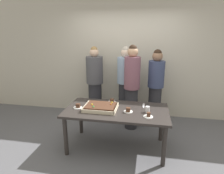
{
  "coord_description": "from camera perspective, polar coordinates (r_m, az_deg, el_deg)",
  "views": [
    {
      "loc": [
        0.49,
        -3.06,
        2.02
      ],
      "look_at": [
        -0.11,
        0.15,
        1.08
      ],
      "focal_mm": 31.32,
      "sensor_mm": 36.0,
      "label": 1
    }
  ],
  "objects": [
    {
      "name": "person_green_shirt_behind",
      "position": [
        4.5,
        -5.03,
        1.2
      ],
      "size": [
        0.38,
        0.38,
        1.7
      ],
      "rotation": [
        0.0,
        0.0,
        -1.22
      ],
      "color": "#28282D",
      "rests_on": "ground_plane"
    },
    {
      "name": "party_table",
      "position": [
        3.39,
        1.35,
        -7.84
      ],
      "size": [
        1.74,
        0.91,
        0.73
      ],
      "color": "#2D2826",
      "rests_on": "ground_plane"
    },
    {
      "name": "cake_server_utensil",
      "position": [
        3.55,
        9.22,
        -5.41
      ],
      "size": [
        0.03,
        0.2,
        0.01
      ],
      "primitive_type": "cube",
      "color": "silver",
      "rests_on": "party_table"
    },
    {
      "name": "plated_slice_near_right",
      "position": [
        3.12,
        10.58,
        -8.21
      ],
      "size": [
        0.15,
        0.15,
        0.07
      ],
      "color": "white",
      "rests_on": "party_table"
    },
    {
      "name": "plated_slice_near_left",
      "position": [
        3.25,
        4.73,
        -6.86
      ],
      "size": [
        0.15,
        0.15,
        0.08
      ],
      "color": "white",
      "rests_on": "party_table"
    },
    {
      "name": "plated_slice_far_left",
      "position": [
        3.67,
        -0.04,
        -4.13
      ],
      "size": [
        0.15,
        0.15,
        0.07
      ],
      "color": "white",
      "rests_on": "party_table"
    },
    {
      "name": "person_striped_tie_right",
      "position": [
        4.43,
        3.82,
        1.11
      ],
      "size": [
        0.36,
        0.36,
        1.7
      ],
      "rotation": [
        0.0,
        0.0,
        -1.79
      ],
      "color": "#28282D",
      "rests_on": "ground_plane"
    },
    {
      "name": "drink_cup_nearest",
      "position": [
        3.28,
        10.33,
        -6.43
      ],
      "size": [
        0.07,
        0.07,
        0.1
      ],
      "primitive_type": "cylinder",
      "color": "white",
      "rests_on": "party_table"
    },
    {
      "name": "plated_slice_far_right",
      "position": [
        3.46,
        -9.93,
        -5.66
      ],
      "size": [
        0.15,
        0.15,
        0.08
      ],
      "color": "white",
      "rests_on": "party_table"
    },
    {
      "name": "interior_back_panel",
      "position": [
        4.72,
        4.6,
        9.7
      ],
      "size": [
        8.0,
        0.12,
        3.0
      ],
      "primitive_type": "cube",
      "color": "beige",
      "rests_on": "ground_plane"
    },
    {
      "name": "sheet_cake",
      "position": [
        3.36,
        -3.32,
        -5.84
      ],
      "size": [
        0.56,
        0.45,
        0.1
      ],
      "color": "beige",
      "rests_on": "party_table"
    },
    {
      "name": "person_serving_front",
      "position": [
        4.28,
        12.59,
        0.04
      ],
      "size": [
        0.34,
        0.34,
        1.66
      ],
      "rotation": [
        0.0,
        0.0,
        -2.28
      ],
      "color": "#28282D",
      "rests_on": "ground_plane"
    },
    {
      "name": "ground_plane",
      "position": [
        3.7,
        1.28,
        -17.0
      ],
      "size": [
        12.0,
        12.0,
        0.0
      ],
      "primitive_type": "plane",
      "color": "#5B5B60"
    },
    {
      "name": "person_far_right_suit",
      "position": [
        4.01,
        5.81,
        0.21
      ],
      "size": [
        0.32,
        0.32,
        1.76
      ],
      "rotation": [
        0.0,
        0.0,
        -2.08
      ],
      "color": "#28282D",
      "rests_on": "ground_plane"
    }
  ]
}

